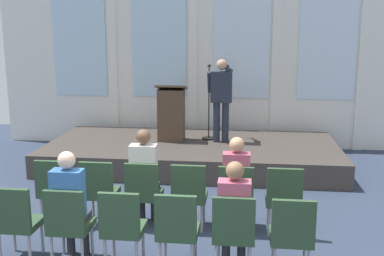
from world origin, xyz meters
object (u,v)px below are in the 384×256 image
audience_r0_c4 (236,178)px  chair_r1_c1 (68,221)px  speaker (221,94)px  chair_r0_c0 (55,187)px  chair_r0_c5 (284,196)px  chair_r1_c0 (16,219)px  chair_r1_c4 (234,229)px  audience_r1_c1 (70,201)px  audience_r0_c2 (144,173)px  chair_r1_c5 (292,232)px  chair_r0_c3 (189,192)px  mic_stand (209,123)px  audience_r1_c4 (234,211)px  lectern (171,114)px  chair_r1_c3 (177,227)px  chair_r0_c2 (144,190)px  chair_r1_c2 (122,224)px  chair_r0_c4 (236,194)px  chair_r0_c1 (99,188)px

audience_r0_c4 → chair_r1_c1: bearing=-147.2°
speaker → chair_r0_c0: 4.02m
chair_r0_c5 → chair_r1_c0: 3.33m
speaker → chair_r1_c4: size_ratio=1.77×
audience_r0_c4 → audience_r1_c1: 2.19m
chair_r1_c0 → chair_r1_c4: same height
chair_r0_c0 → audience_r0_c2: 1.28m
audience_r0_c2 → speaker: bearing=74.8°
chair_r1_c5 → chair_r0_c3: bearing=138.0°
mic_stand → audience_r0_c4: 3.47m
chair_r0_c3 → audience_r1_c1: bearing=-140.1°
chair_r1_c5 → chair_r1_c0: bearing=180.0°
mic_stand → chair_r1_c5: size_ratio=1.65×
audience_r1_c1 → audience_r1_c4: (1.88, 0.00, -0.03)m
audience_r1_c4 → chair_r0_c5: bearing=59.0°
lectern → chair_r1_c0: (-1.12, -4.44, -0.46)m
chair_r1_c3 → audience_r1_c1: bearing=176.4°
speaker → chair_r1_c4: 4.52m
chair_r1_c1 → chair_r1_c5: 2.51m
chair_r0_c5 → chair_r1_c4: bearing=-119.1°
chair_r0_c3 → audience_r1_c4: bearing=-59.0°
chair_r0_c2 → chair_r1_c2: 1.13m
chair_r0_c0 → chair_r1_c2: bearing=-42.0°
mic_stand → audience_r1_c1: bearing=-105.3°
speaker → chair_r0_c0: size_ratio=1.77×
chair_r0_c4 → lectern: bearing=112.8°
mic_stand → chair_r0_c4: mic_stand is taller
chair_r0_c5 → chair_r1_c2: same height
audience_r1_c1 → chair_r0_c5: bearing=22.7°
audience_r0_c4 → audience_r1_c1: bearing=-149.0°
chair_r0_c4 → chair_r1_c2: same height
chair_r0_c0 → audience_r0_c2: audience_r0_c2 is taller
chair_r1_c0 → chair_r1_c4: 2.51m
chair_r0_c0 → chair_r1_c4: bearing=-24.2°
chair_r1_c5 → mic_stand: bearing=105.3°
speaker → audience_r1_c1: bearing=-109.1°
speaker → mic_stand: (-0.26, 0.20, -0.63)m
audience_r1_c4 → chair_r1_c5: bearing=-7.5°
audience_r1_c4 → speaker: bearing=95.0°
speaker → chair_r1_c0: (-2.13, -4.42, -0.88)m
chair_r0_c0 → audience_r0_c4: bearing=1.9°
chair_r0_c0 → chair_r0_c5: size_ratio=1.00×
chair_r0_c3 → chair_r1_c0: (-1.88, -1.13, 0.00)m
speaker → chair_r0_c1: speaker is taller
speaker → chair_r1_c1: (-1.50, -4.42, -0.88)m
lectern → chair_r0_c0: 3.53m
mic_stand → chair_r1_c4: 4.67m
chair_r1_c5 → chair_r1_c2: bearing=180.0°
chair_r0_c3 → chair_r1_c3: same height
audience_r1_c1 → audience_r1_c4: bearing=0.1°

